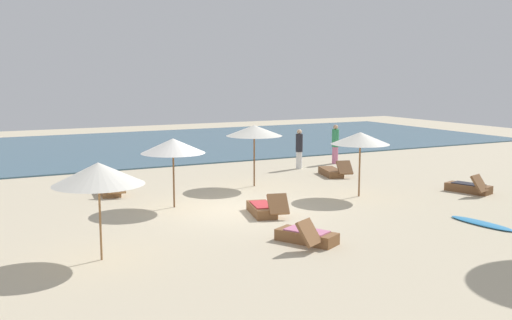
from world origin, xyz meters
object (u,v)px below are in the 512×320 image
Objects in this scene: lounger_4 at (110,189)px; person_0 at (299,149)px; lounger_5 at (469,188)px; umbrella_2 at (173,146)px; lounger_2 at (307,236)px; umbrella_3 at (254,131)px; person_1 at (335,144)px; umbrella_0 at (98,174)px; lounger_6 at (332,172)px; lounger_3 at (263,209)px; umbrella_1 at (360,138)px; surfboard at (482,223)px.

lounger_4 is 8.82m from person_0.
umbrella_2 is at bearing 165.80° from lounger_5.
lounger_2 is 0.99× the size of lounger_4.
umbrella_2 is 4.24m from umbrella_3.
umbrella_2 is 5.68m from lounger_2.
person_1 is (2.24, 0.53, 0.04)m from person_0.
lounger_6 is at bearing 32.05° from umbrella_0.
person_0 reaches higher than lounger_3.
umbrella_1 reaches higher than person_0.
lounger_5 is (3.78, -1.24, -1.78)m from umbrella_1.
lounger_2 is 8.55m from lounger_4.
umbrella_1 is 5.02m from surfboard.
lounger_2 reaches higher than lounger_6.
umbrella_3 is at bearing 27.49° from umbrella_2.
person_0 is at bearing 40.31° from umbrella_0.
person_0 is (8.61, 1.79, 0.70)m from lounger_4.
lounger_5 is at bearing -25.68° from lounger_4.
surfboard is at bearing -132.72° from lounger_5.
umbrella_2 is 3.59m from lounger_4.
umbrella_3 is at bearing -150.84° from person_1.
umbrella_0 is at bearing -157.79° from lounger_3.
umbrella_1 is 1.24× the size of lounger_2.
lounger_3 is (-4.09, -0.87, -1.78)m from umbrella_1.
lounger_2 is 3.09m from lounger_3.
umbrella_3 reaches higher than lounger_6.
umbrella_3 is at bearing 41.76° from umbrella_0.
umbrella_0 reaches higher than lounger_2.
lounger_3 is (5.14, 2.10, -1.76)m from umbrella_0.
lounger_6 is 1.05× the size of person_0.
umbrella_3 is 1.31× the size of person_0.
lounger_4 is at bearing -168.23° from person_0.
umbrella_2 is (-6.07, 1.25, -0.05)m from umbrella_1.
person_1 reaches higher than lounger_4.
lounger_4 is (-3.28, 4.99, -0.00)m from lounger_3.
umbrella_1 is 4.40m from lounger_6.
umbrella_2 is at bearing 168.34° from umbrella_1.
umbrella_0 is 12.76m from lounger_6.
umbrella_3 is 1.26× the size of lounger_3.
umbrella_2 is (3.16, 4.22, -0.03)m from umbrella_0.
umbrella_0 reaches higher than person_0.
person_1 reaches higher than surfboard.
umbrella_1 is at bearing -29.22° from lounger_4.
umbrella_0 is 0.97× the size of umbrella_3.
umbrella_1 is 1.21× the size of person_1.
lounger_2 is at bearing -97.71° from lounger_3.
lounger_4 is at bearing 114.34° from umbrella_2.
umbrella_0 is 1.02× the size of umbrella_2.
umbrella_3 is 1.29× the size of lounger_2.
person_1 is at bearing 36.51° from umbrella_0.
umbrella_3 reaches higher than umbrella_2.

